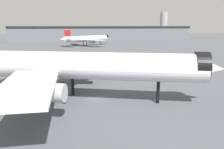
% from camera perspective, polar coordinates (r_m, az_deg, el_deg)
% --- Properties ---
extents(ground, '(900.00, 900.00, 0.00)m').
position_cam_1_polar(ground, '(52.19, -3.90, -5.94)').
color(ground, '#4C4F54').
extents(airliner_near_gate, '(59.03, 52.82, 16.90)m').
position_cam_1_polar(airliner_near_gate, '(50.46, -8.39, 2.05)').
color(airliner_near_gate, white).
rests_on(airliner_near_gate, ground).
extents(airliner_far_taxiway, '(43.14, 38.34, 12.85)m').
position_cam_1_polar(airliner_far_taxiway, '(193.93, -6.23, 8.73)').
color(airliner_far_taxiway, silver).
rests_on(airliner_far_taxiway, ground).
extents(terminal_building, '(199.83, 52.39, 31.68)m').
position_cam_1_polar(terminal_building, '(264.09, -1.52, 10.15)').
color(terminal_building, slate).
rests_on(terminal_building, ground).
extents(traffic_cone_near_nose, '(0.60, 0.60, 0.74)m').
position_cam_1_polar(traffic_cone_near_nose, '(85.01, -6.26, 1.23)').
color(traffic_cone_near_nose, '#F2600C').
rests_on(traffic_cone_near_nose, ground).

